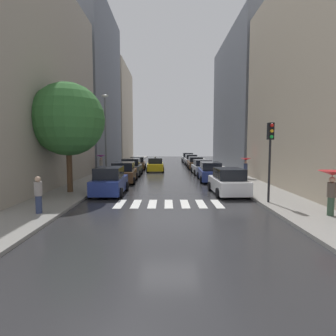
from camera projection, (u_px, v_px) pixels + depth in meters
The scene contains 27 objects.
ground_plane at pixel (167, 169), 35.75m from camera, with size 28.00×72.00×0.04m, color #262629.
sidewalk_left at pixel (117, 169), 35.71m from camera, with size 3.00×72.00×0.15m, color gray.
sidewalk_right at pixel (217, 169), 35.78m from camera, with size 3.00×72.00×0.15m, color gray.
crosswalk_stripes at pixel (169, 204), 15.23m from camera, with size 5.85×2.20×0.01m.
building_left_near at pixel (22, 83), 20.74m from camera, with size 6.00×17.98×15.83m, color #9E9384.
building_left_mid at pixel (90, 88), 38.85m from camera, with size 6.00×17.04×22.29m, color slate.
building_left_far at pixel (114, 114), 56.46m from camera, with size 6.00×15.86×18.73m, color #B2A38C.
building_right_near at pixel (333, 79), 18.28m from camera, with size 6.00×18.11×15.18m, color #B2A38C.
building_right_mid at pixel (247, 103), 37.65m from camera, with size 6.00×19.25×17.77m, color slate.
parked_car_left_nearest at pixel (110, 182), 18.11m from camera, with size 2.08×4.14×1.81m.
parked_car_left_second at pixel (124, 173), 23.84m from camera, with size 2.27×4.54×1.74m.
parked_car_left_third at pixel (131, 167), 29.02m from camera, with size 2.18×4.16×1.78m.
parked_car_left_fourth at pixel (138, 163), 35.65m from camera, with size 2.20×4.35×1.63m.
parked_car_right_nearest at pixel (228, 182), 18.12m from camera, with size 2.24×4.19×1.73m.
parked_car_right_second at pixel (210, 172), 24.59m from camera, with size 2.19×4.73×1.70m.
parked_car_right_third at pixel (202, 167), 30.03m from camera, with size 2.24×4.08×1.59m.
parked_car_right_fourth at pixel (195, 163), 36.23m from camera, with size 2.16×4.50×1.60m.
parked_car_right_fifth at pixel (191, 160), 42.91m from camera, with size 2.11×4.68×1.64m.
parked_car_right_sixth at pixel (188, 158), 49.40m from camera, with size 2.17×4.22×1.67m.
taxi_midroad at pixel (155, 165), 33.26m from camera, with size 2.18×4.51×1.81m.
pedestrian_foreground at pixel (38, 194), 12.56m from camera, with size 0.36×0.36×1.71m.
pedestrian_near_tree at pixel (332, 181), 12.09m from camera, with size 1.18×1.18×2.00m.
pedestrian_by_kerb at pixel (101, 160), 29.53m from camera, with size 1.11×1.11×1.96m.
pedestrian_far_side at pixel (246, 164), 25.33m from camera, with size 0.97×0.97×1.85m.
street_tree_left at pixel (68, 120), 17.84m from camera, with size 4.72×4.72×7.12m.
traffic_light_right_corner at pixel (270, 145), 14.72m from camera, with size 0.30×0.42×4.30m.
lamp_post_left at pixel (106, 131), 24.46m from camera, with size 0.60×0.28×7.49m.
Camera 1 is at (-0.12, -11.60, 3.34)m, focal length 29.40 mm.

